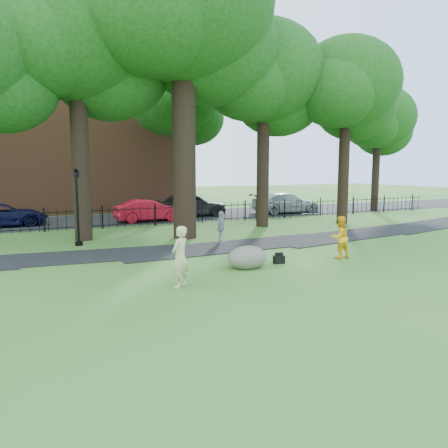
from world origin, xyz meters
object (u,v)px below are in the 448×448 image
boulder (247,256)px  man (340,237)px  red_sedan (149,210)px  big_tree (185,18)px  lamppost (77,208)px  woman (180,257)px

boulder → man: bearing=-1.6°
boulder → red_sedan: (0.59, 13.99, 0.29)m
big_tree → boulder: big_tree is taller
big_tree → red_sedan: bearing=89.1°
lamppost → man: bearing=-55.5°
red_sedan → woman: bearing=166.3°
man → woman: bearing=11.0°
lamppost → red_sedan: bearing=38.2°
woman → boulder: woman is taller
big_tree → boulder: (-0.47, -6.98, -9.74)m
big_tree → lamppost: size_ratio=4.30×
big_tree → lamppost: (-5.05, -0.07, -8.50)m
woman → man: 6.83m
boulder → red_sedan: bearing=87.6°
big_tree → woman: big_tree is taller
woman → lamppost: size_ratio=0.52×
big_tree → man: bearing=-64.4°
boulder → lamppost: (-4.57, 6.91, 1.23)m
woman → man: woman is taller
man → big_tree: bearing=-63.4°
boulder → red_sedan: 14.00m
man → lamppost: size_ratio=0.48×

